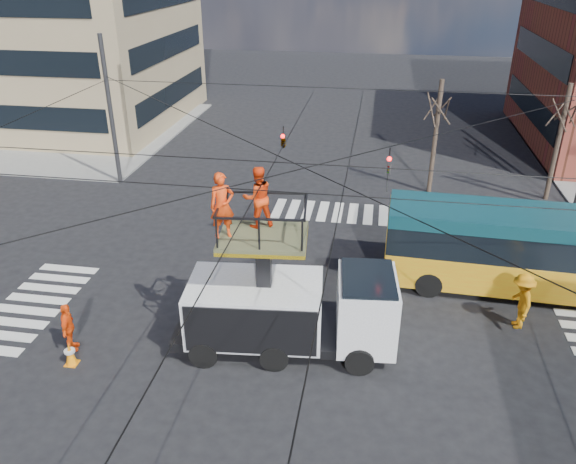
# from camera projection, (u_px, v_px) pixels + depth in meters

# --- Properties ---
(ground) EXTENTS (120.00, 120.00, 0.00)m
(ground) POSITION_uv_depth(u_px,v_px,m) (302.00, 331.00, 19.14)
(ground) COLOR black
(ground) RESTS_ON ground
(sidewalk_nw) EXTENTS (18.00, 18.00, 0.12)m
(sidewalk_nw) POSITION_uv_depth(u_px,v_px,m) (57.00, 130.00, 40.71)
(sidewalk_nw) COLOR slate
(sidewalk_nw) RESTS_ON ground
(crosswalks) EXTENTS (22.40, 22.40, 0.02)m
(crosswalks) POSITION_uv_depth(u_px,v_px,m) (302.00, 331.00, 19.13)
(crosswalks) COLOR silver
(crosswalks) RESTS_ON ground
(overhead_network) EXTENTS (24.24, 24.24, 8.00)m
(overhead_network) POSITION_uv_depth(u_px,v_px,m) (303.00, 212.00, 17.59)
(overhead_network) COLOR #2D2D30
(overhead_network) RESTS_ON ground
(tree_a) EXTENTS (2.00, 2.00, 6.00)m
(tree_a) POSITION_uv_depth(u_px,v_px,m) (439.00, 107.00, 28.27)
(tree_a) COLOR #382B21
(tree_a) RESTS_ON ground
(tree_b) EXTENTS (2.00, 2.00, 6.00)m
(tree_b) POSITION_uv_depth(u_px,v_px,m) (565.00, 112.00, 27.40)
(tree_b) COLOR #382B21
(tree_b) RESTS_ON ground
(utility_truck) EXTENTS (7.18, 3.15, 6.05)m
(utility_truck) POSITION_uv_depth(u_px,v_px,m) (289.00, 294.00, 17.55)
(utility_truck) COLOR black
(utility_truck) RESTS_ON ground
(city_bus) EXTENTS (11.32, 3.09, 3.20)m
(city_bus) POSITION_uv_depth(u_px,v_px,m) (540.00, 251.00, 20.68)
(city_bus) COLOR orange
(city_bus) RESTS_ON ground
(traffic_cone) EXTENTS (0.36, 0.36, 0.77)m
(traffic_cone) POSITION_uv_depth(u_px,v_px,m) (70.00, 354.00, 17.45)
(traffic_cone) COLOR orange
(traffic_cone) RESTS_ON ground
(worker_ground) EXTENTS (0.67, 1.07, 1.70)m
(worker_ground) POSITION_uv_depth(u_px,v_px,m) (68.00, 327.00, 17.92)
(worker_ground) COLOR #FF5010
(worker_ground) RESTS_ON ground
(flagger) EXTENTS (0.84, 1.36, 2.04)m
(flagger) POSITION_uv_depth(u_px,v_px,m) (521.00, 301.00, 18.96)
(flagger) COLOR #FF9910
(flagger) RESTS_ON ground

